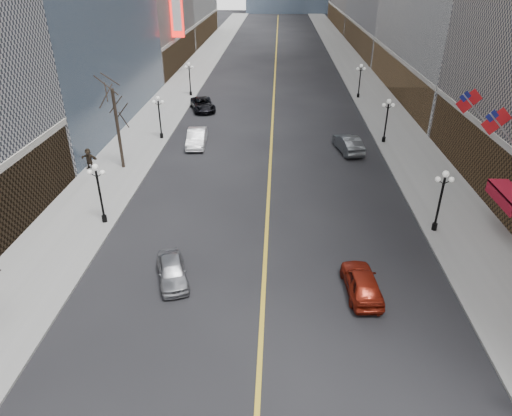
# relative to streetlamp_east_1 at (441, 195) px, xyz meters

# --- Properties ---
(sidewalk_east) EXTENTS (6.00, 230.00, 0.15)m
(sidewalk_east) POSITION_rel_streetlamp_east_1_xyz_m (2.20, 40.00, -2.83)
(sidewalk_east) COLOR gray
(sidewalk_east) RESTS_ON ground
(sidewalk_west) EXTENTS (6.00, 230.00, 0.15)m
(sidewalk_west) POSITION_rel_streetlamp_east_1_xyz_m (-25.80, 40.00, -2.83)
(sidewalk_west) COLOR gray
(sidewalk_west) RESTS_ON ground
(lane_line) EXTENTS (0.25, 200.00, 0.02)m
(lane_line) POSITION_rel_streetlamp_east_1_xyz_m (-11.80, 50.00, -2.89)
(lane_line) COLOR gold
(lane_line) RESTS_ON ground
(streetlamp_east_1) EXTENTS (1.26, 0.44, 4.52)m
(streetlamp_east_1) POSITION_rel_streetlamp_east_1_xyz_m (0.00, 0.00, 0.00)
(streetlamp_east_1) COLOR black
(streetlamp_east_1) RESTS_ON sidewalk_east
(streetlamp_east_2) EXTENTS (1.26, 0.44, 4.52)m
(streetlamp_east_2) POSITION_rel_streetlamp_east_1_xyz_m (0.00, 18.00, 0.00)
(streetlamp_east_2) COLOR black
(streetlamp_east_2) RESTS_ON sidewalk_east
(streetlamp_east_3) EXTENTS (1.26, 0.44, 4.52)m
(streetlamp_east_3) POSITION_rel_streetlamp_east_1_xyz_m (0.00, 36.00, 0.00)
(streetlamp_east_3) COLOR black
(streetlamp_east_3) RESTS_ON sidewalk_east
(streetlamp_west_1) EXTENTS (1.26, 0.44, 4.52)m
(streetlamp_west_1) POSITION_rel_streetlamp_east_1_xyz_m (-23.60, 0.00, 0.00)
(streetlamp_west_1) COLOR black
(streetlamp_west_1) RESTS_ON sidewalk_west
(streetlamp_west_2) EXTENTS (1.26, 0.44, 4.52)m
(streetlamp_west_2) POSITION_rel_streetlamp_east_1_xyz_m (-23.60, 18.00, 0.00)
(streetlamp_west_2) COLOR black
(streetlamp_west_2) RESTS_ON sidewalk_west
(streetlamp_west_3) EXTENTS (1.26, 0.44, 4.52)m
(streetlamp_west_3) POSITION_rel_streetlamp_east_1_xyz_m (-23.60, 36.00, 0.00)
(streetlamp_west_3) COLOR black
(streetlamp_west_3) RESTS_ON sidewalk_west
(flag_4) EXTENTS (2.87, 0.12, 2.87)m
(flag_4) POSITION_rel_streetlamp_east_1_xyz_m (3.51, 2.00, 4.39)
(flag_4) COLOR #B2B2B7
(flag_4) RESTS_ON ground
(flag_5) EXTENTS (2.87, 0.12, 2.87)m
(flag_5) POSITION_rel_streetlamp_east_1_xyz_m (3.51, 7.00, 4.39)
(flag_5) COLOR #B2B2B7
(flag_5) RESTS_ON ground
(awning_c) EXTENTS (1.40, 4.00, 0.93)m
(awning_c) POSITION_rel_streetlamp_east_1_xyz_m (4.30, -0.00, 0.18)
(awning_c) COLOR maroon
(awning_c) RESTS_ON ground
(tree_west_far) EXTENTS (3.60, 3.60, 7.92)m
(tree_west_far) POSITION_rel_streetlamp_east_1_xyz_m (-25.30, 10.00, 3.34)
(tree_west_far) COLOR #2D231C
(tree_west_far) RESTS_ON sidewalk_west
(car_nb_near) EXTENTS (2.86, 4.44, 1.41)m
(car_nb_near) POSITION_rel_streetlamp_east_1_xyz_m (-17.24, -6.48, -2.20)
(car_nb_near) COLOR #919398
(car_nb_near) RESTS_ON ground
(car_nb_mid) EXTENTS (2.12, 5.24, 1.69)m
(car_nb_mid) POSITION_rel_streetlamp_east_1_xyz_m (-19.50, 16.27, -2.06)
(car_nb_mid) COLOR silver
(car_nb_mid) RESTS_ON ground
(car_nb_far) EXTENTS (4.21, 6.19, 1.58)m
(car_nb_far) POSITION_rel_streetlamp_east_1_xyz_m (-20.80, 29.03, -2.11)
(car_nb_far) COLOR black
(car_nb_far) RESTS_ON ground
(car_sb_mid) EXTENTS (2.11, 4.60, 1.53)m
(car_sb_mid) POSITION_rel_streetlamp_east_1_xyz_m (-6.21, -7.13, -2.14)
(car_sb_mid) COLOR maroon
(car_sb_mid) RESTS_ON ground
(car_sb_far) EXTENTS (2.76, 5.36, 1.68)m
(car_sb_far) POSITION_rel_streetlamp_east_1_xyz_m (-4.10, 15.29, -2.06)
(car_sb_far) COLOR #494C50
(car_sb_far) RESTS_ON ground
(ped_west_far) EXTENTS (1.85, 0.75, 1.94)m
(ped_west_far) POSITION_rel_streetlamp_east_1_xyz_m (-28.20, 9.47, -1.78)
(ped_west_far) COLOR black
(ped_west_far) RESTS_ON sidewalk_west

